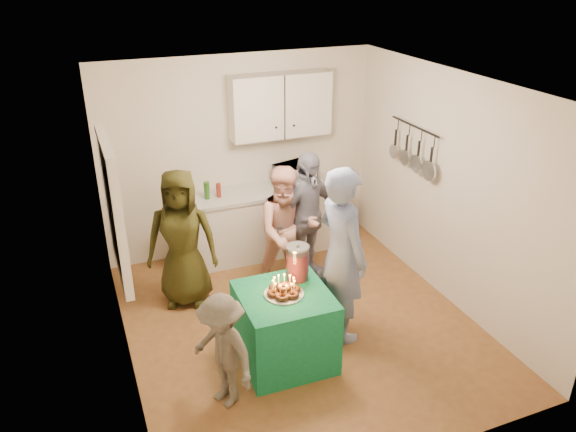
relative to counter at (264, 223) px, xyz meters
name	(u,v)px	position (x,y,z in m)	size (l,w,h in m)	color
floor	(300,323)	(-0.20, -1.70, -0.43)	(4.00, 4.00, 0.00)	brown
ceiling	(302,86)	(-0.20, -1.70, 2.17)	(4.00, 4.00, 0.00)	white
back_wall	(241,156)	(-0.20, 0.30, 0.87)	(3.60, 3.60, 0.00)	silver
left_wall	(115,248)	(-2.00, -1.70, 0.87)	(4.00, 4.00, 0.00)	silver
right_wall	(450,190)	(1.60, -1.70, 0.87)	(4.00, 4.00, 0.00)	silver
window_night	(112,209)	(-1.97, -1.40, 1.12)	(0.04, 1.00, 1.20)	black
counter	(264,223)	(0.00, 0.00, 0.00)	(2.20, 0.58, 0.86)	white
countertop	(263,191)	(0.00, 0.00, 0.46)	(2.24, 0.62, 0.05)	beige
upper_cabinet	(280,105)	(0.30, 0.15, 1.52)	(1.30, 0.30, 0.80)	white
pot_rack	(411,147)	(1.52, -1.00, 1.17)	(0.12, 1.00, 0.60)	black
microwave	(296,174)	(0.45, 0.00, 0.62)	(0.52, 0.35, 0.29)	white
party_table	(285,327)	(-0.57, -2.18, -0.05)	(0.85, 0.85, 0.76)	#127A47
donut_cake	(284,286)	(-0.58, -2.19, 0.42)	(0.38, 0.38, 0.18)	#381C0C
punch_jar	(297,263)	(-0.35, -1.96, 0.50)	(0.22, 0.22, 0.34)	#AE0D24
man_birthday	(342,255)	(0.12, -1.99, 0.51)	(0.69, 0.45, 1.88)	#8391BF
woman_back_left	(182,239)	(-1.24, -0.78, 0.38)	(0.79, 0.51, 1.61)	#524F17
woman_back_center	(287,230)	(-0.06, -0.97, 0.34)	(0.75, 0.59, 1.55)	#DA7A72
woman_back_right	(306,217)	(0.25, -0.81, 0.39)	(0.96, 0.40, 1.63)	black
child_near_left	(223,351)	(-1.29, -2.53, 0.12)	(0.72, 0.41, 1.11)	#524B42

